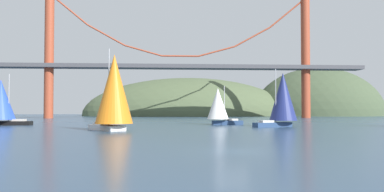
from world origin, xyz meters
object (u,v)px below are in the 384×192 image
(sailboat_orange_sail, at_px, (114,91))
(sailboat_blue_spinnaker, at_px, (1,101))
(sailboat_navy_sail, at_px, (282,98))
(sailboat_white_mainsail, at_px, (219,105))

(sailboat_orange_sail, xyz_separation_m, sailboat_blue_spinnaker, (-22.69, 19.52, -0.98))
(sailboat_navy_sail, distance_m, sailboat_orange_sail, 28.20)
(sailboat_blue_spinnaker, bearing_deg, sailboat_navy_sail, -11.09)
(sailboat_blue_spinnaker, bearing_deg, sailboat_orange_sail, -40.70)
(sailboat_navy_sail, relative_size, sailboat_blue_spinnaker, 1.02)
(sailboat_white_mainsail, height_order, sailboat_navy_sail, sailboat_navy_sail)
(sailboat_orange_sail, distance_m, sailboat_blue_spinnaker, 29.95)
(sailboat_navy_sail, bearing_deg, sailboat_white_mainsail, 136.15)
(sailboat_navy_sail, distance_m, sailboat_blue_spinnaker, 50.02)
(sailboat_white_mainsail, bearing_deg, sailboat_blue_spinnaker, 179.16)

